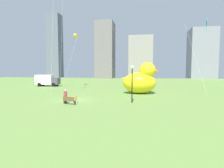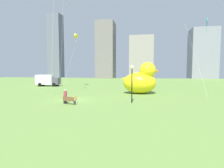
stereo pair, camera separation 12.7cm
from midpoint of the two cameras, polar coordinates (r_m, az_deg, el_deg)
The scene contains 10 objects.
ground_plane at distance 24.43m, azimuth -12.06°, elevation -5.00°, with size 140.00×140.00×0.00m, color olive.
park_bench at distance 21.32m, azimuth -13.42°, elevation -5.09°, with size 1.69×0.90×0.90m.
person_adult at distance 22.06m, azimuth -14.56°, elevation -3.62°, with size 0.41×0.41×1.67m.
person_child at distance 21.86m, azimuth -11.29°, elevation -4.70°, with size 0.23×0.23×0.95m.
giant_inflatable_duck at distance 30.59m, azimuth 9.35°, elevation 1.18°, with size 6.42×4.12×5.32m.
lamppost at distance 21.54m, azimuth 6.58°, elevation 3.07°, with size 0.46×0.46×4.54m.
box_truck at distance 47.40m, azimuth -19.83°, elevation 1.08°, with size 5.99×2.95×2.85m.
city_skyline at distance 93.65m, azimuth 7.51°, elevation 10.10°, with size 87.64×16.18×35.08m.
kite_yellow at distance 45.81m, azimuth -11.57°, elevation 15.17°, with size 4.07×4.02×13.40m.
kite_teal at distance 33.05m, azimuth 27.98°, elevation 16.27°, with size 3.41×3.86×12.23m.
Camera 2 is at (9.17, -22.31, 3.93)m, focal length 28.55 mm.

